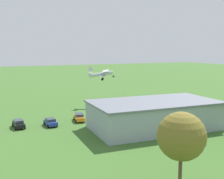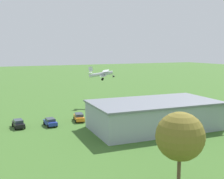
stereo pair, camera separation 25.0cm
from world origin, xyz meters
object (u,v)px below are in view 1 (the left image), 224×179
object	(u,v)px
car_blue	(50,122)
person_near_hangar_door	(163,108)
person_crossing_taxiway	(123,109)
car_black	(19,124)
car_orange	(79,117)
hangar	(154,115)
person_by_parked_cars	(146,107)
person_at_fence_line	(161,107)
biplane	(102,74)
tree_by_windsock	(181,136)

from	to	relation	value
car_blue	person_near_hangar_door	distance (m)	28.58
person_crossing_taxiway	car_black	bearing A→B (deg)	7.12
person_near_hangar_door	car_orange	bearing A→B (deg)	-0.48
hangar	car_blue	distance (m)	20.90
hangar	car_blue	xyz separation A→B (m)	(17.91, -10.60, -1.92)
person_crossing_taxiway	person_by_parked_cars	world-z (taller)	person_by_parked_cars
hangar	person_by_parked_cars	xyz separation A→B (m)	(-7.25, -14.43, -1.86)
person_crossing_taxiway	person_by_parked_cars	distance (m)	6.34
person_crossing_taxiway	person_at_fence_line	world-z (taller)	person_at_fence_line
car_black	person_crossing_taxiway	distance (m)	25.08
hangar	biplane	size ratio (longest dim) A/B	3.15
car_black	person_by_parked_cars	xyz separation A→B (m)	(-31.20, -2.45, 0.03)
hangar	tree_by_windsock	world-z (taller)	tree_by_windsock
car_blue	person_at_fence_line	world-z (taller)	person_at_fence_line
tree_by_windsock	person_near_hangar_door	bearing A→B (deg)	-123.21
hangar	car_orange	world-z (taller)	hangar
car_black	person_by_parked_cars	size ratio (longest dim) A/B	2.51
car_orange	tree_by_windsock	distance (m)	34.78
person_crossing_taxiway	person_by_parked_cars	bearing A→B (deg)	174.05
biplane	car_black	distance (m)	28.58
car_blue	car_black	distance (m)	6.19
person_by_parked_cars	car_black	bearing A→B (deg)	4.49
car_blue	tree_by_windsock	xyz separation A→B (m)	(-6.18, 33.01, 5.41)
tree_by_windsock	person_crossing_taxiway	bearing A→B (deg)	-108.67
hangar	car_black	xyz separation A→B (m)	(23.94, -11.98, -1.90)
person_near_hangar_door	person_crossing_taxiway	size ratio (longest dim) A/B	1.00
car_orange	car_black	distance (m)	12.61
biplane	person_at_fence_line	distance (m)	18.25
car_black	tree_by_windsock	world-z (taller)	tree_by_windsock
person_crossing_taxiway	tree_by_windsock	xyz separation A→B (m)	(12.67, 37.49, 5.42)
person_near_hangar_door	person_crossing_taxiway	xyz separation A→B (m)	(9.70, -3.31, -0.00)
biplane	person_by_parked_cars	bearing A→B (deg)	123.45
car_blue	person_by_parked_cars	size ratio (longest dim) A/B	2.32
car_blue	person_crossing_taxiway	bearing A→B (deg)	-166.63
car_black	person_near_hangar_door	xyz separation A→B (m)	(-34.59, 0.21, -0.04)
hangar	car_orange	bearing A→B (deg)	-46.54
car_blue	person_crossing_taxiway	world-z (taller)	person_crossing_taxiway
car_orange	person_crossing_taxiway	world-z (taller)	car_orange
person_crossing_taxiway	person_at_fence_line	xyz separation A→B (m)	(-10.25, 1.70, 0.01)
car_orange	tree_by_windsock	size ratio (longest dim) A/B	0.54
car_blue	car_black	xyz separation A→B (m)	(6.03, -1.37, 0.03)
biplane	person_crossing_taxiway	bearing A→B (deg)	95.21
car_blue	person_by_parked_cars	xyz separation A→B (m)	(-25.16, -3.83, 0.06)
biplane	car_black	world-z (taller)	biplane
car_orange	car_blue	bearing A→B (deg)	11.61
biplane	person_near_hangar_door	distance (m)	19.05
person_crossing_taxiway	tree_by_windsock	size ratio (longest dim) A/B	0.18
car_blue	person_near_hangar_door	xyz separation A→B (m)	(-28.56, -1.17, -0.01)
car_blue	tree_by_windsock	distance (m)	34.02
car_blue	person_crossing_taxiway	size ratio (longest dim) A/B	2.52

